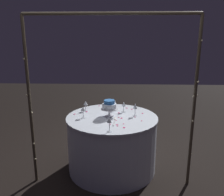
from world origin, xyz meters
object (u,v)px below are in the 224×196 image
object	(u,v)px
tiered_cake	(109,106)
wine_glass_0	(109,121)
main_table	(112,143)
wine_glass_2	(124,105)
wine_glass_3	(115,103)
wine_glass_5	(135,107)
wine_glass_6	(86,104)
wine_glass_1	(83,110)
decorative_arch	(111,78)
wine_glass_4	(112,102)
cake_knife	(115,121)

from	to	relation	value
tiered_cake	wine_glass_0	xyz separation A→B (m)	(-0.03, 0.52, -0.02)
main_table	wine_glass_2	distance (m)	0.55
wine_glass_2	wine_glass_3	world-z (taller)	wine_glass_3
wine_glass_3	wine_glass_5	bearing A→B (deg)	139.57
wine_glass_6	wine_glass_1	bearing A→B (deg)	92.27
decorative_arch	wine_glass_2	distance (m)	0.73
wine_glass_0	wine_glass_4	bearing A→B (deg)	-89.95
tiered_cake	wine_glass_2	world-z (taller)	tiered_cake
wine_glass_4	wine_glass_6	size ratio (longest dim) A/B	0.96
main_table	wine_glass_3	size ratio (longest dim) A/B	7.58
main_table	wine_glass_4	world-z (taller)	wine_glass_4
wine_glass_0	wine_glass_6	distance (m)	0.83
wine_glass_0	decorative_arch	bearing A→B (deg)	-92.92
wine_glass_4	decorative_arch	bearing A→B (deg)	90.76
wine_glass_0	wine_glass_4	xyz separation A→B (m)	(0.00, -0.89, -0.02)
wine_glass_3	tiered_cake	bearing A→B (deg)	76.38
main_table	wine_glass_0	xyz separation A→B (m)	(0.01, 0.50, 0.50)
wine_glass_1	wine_glass_4	xyz separation A→B (m)	(-0.36, -0.44, -0.01)
decorative_arch	wine_glass_2	world-z (taller)	decorative_arch
main_table	cake_knife	size ratio (longest dim) A/B	4.08
cake_knife	wine_glass_0	bearing A→B (deg)	81.77
wine_glass_6	cake_knife	world-z (taller)	wine_glass_6
main_table	cake_knife	distance (m)	0.42
decorative_arch	wine_glass_6	world-z (taller)	decorative_arch
wine_glass_4	wine_glass_6	distance (m)	0.40
tiered_cake	wine_glass_3	bearing A→B (deg)	-103.62
decorative_arch	wine_glass_0	bearing A→B (deg)	87.08
wine_glass_3	main_table	bearing A→B (deg)	84.39
decorative_arch	wine_glass_2	xyz separation A→B (m)	(-0.15, -0.54, -0.47)
wine_glass_6	wine_glass_5	bearing A→B (deg)	164.49
main_table	wine_glass_6	world-z (taller)	wine_glass_6
wine_glass_0	wine_glass_1	distance (m)	0.58
wine_glass_3	wine_glass_6	distance (m)	0.41
wine_glass_1	wine_glass_2	world-z (taller)	wine_glass_1
wine_glass_0	cake_knife	size ratio (longest dim) A/B	0.55
wine_glass_5	wine_glass_0	bearing A→B (deg)	60.39
wine_glass_1	wine_glass_6	bearing A→B (deg)	-87.73
wine_glass_1	wine_glass_3	distance (m)	0.52
tiered_cake	wine_glass_2	size ratio (longest dim) A/B	1.53
wine_glass_0	cake_knife	bearing A→B (deg)	-98.23
wine_glass_0	wine_glass_3	bearing A→B (deg)	-92.66
tiered_cake	cake_knife	bearing A→B (deg)	111.92
tiered_cake	wine_glass_0	size ratio (longest dim) A/B	1.35
cake_knife	wine_glass_3	bearing A→B (deg)	-88.55
wine_glass_2	wine_glass_5	size ratio (longest dim) A/B	0.83
wine_glass_4	wine_glass_5	size ratio (longest dim) A/B	0.79
cake_knife	main_table	bearing A→B (deg)	-77.17
wine_glass_2	wine_glass_3	size ratio (longest dim) A/B	0.91
wine_glass_0	wine_glass_4	world-z (taller)	wine_glass_0
wine_glass_2	wine_glass_6	size ratio (longest dim) A/B	1.01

